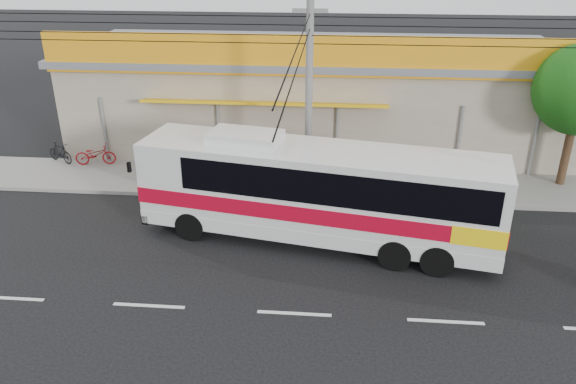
% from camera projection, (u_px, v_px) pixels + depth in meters
% --- Properties ---
extents(ground, '(120.00, 120.00, 0.00)m').
position_uv_depth(ground, '(300.00, 264.00, 17.32)').
color(ground, black).
rests_on(ground, ground).
extents(sidewalk, '(30.00, 3.20, 0.15)m').
position_uv_depth(sidewalk, '(310.00, 183.00, 22.71)').
color(sidewalk, gray).
rests_on(sidewalk, ground).
extents(lane_markings, '(50.00, 0.12, 0.01)m').
position_uv_depth(lane_markings, '(294.00, 314.00, 15.06)').
color(lane_markings, silver).
rests_on(lane_markings, ground).
extents(storefront_building, '(22.60, 9.20, 5.70)m').
position_uv_depth(storefront_building, '(317.00, 94.00, 26.79)').
color(storefront_building, gray).
rests_on(storefront_building, ground).
extents(coach_bus, '(11.76, 4.56, 3.55)m').
position_uv_depth(coach_bus, '(323.00, 189.00, 17.84)').
color(coach_bus, silver).
rests_on(coach_bus, ground).
extents(motorbike_red, '(1.79, 0.88, 0.90)m').
position_uv_depth(motorbike_red, '(95.00, 155.00, 24.19)').
color(motorbike_red, maroon).
rests_on(motorbike_red, sidewalk).
extents(motorbike_dark, '(1.53, 1.08, 0.90)m').
position_uv_depth(motorbike_dark, '(60.00, 152.00, 24.43)').
color(motorbike_dark, black).
rests_on(motorbike_dark, sidewalk).
extents(utility_pole, '(34.00, 14.00, 7.79)m').
position_uv_depth(utility_pole, '(310.00, 29.00, 18.42)').
color(utility_pole, slate).
rests_on(utility_pole, ground).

